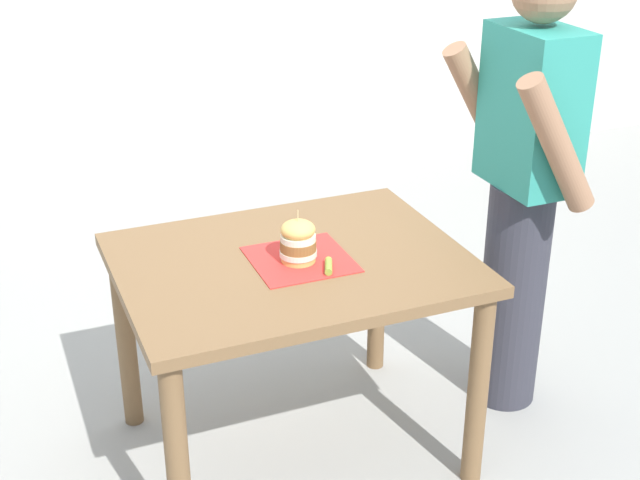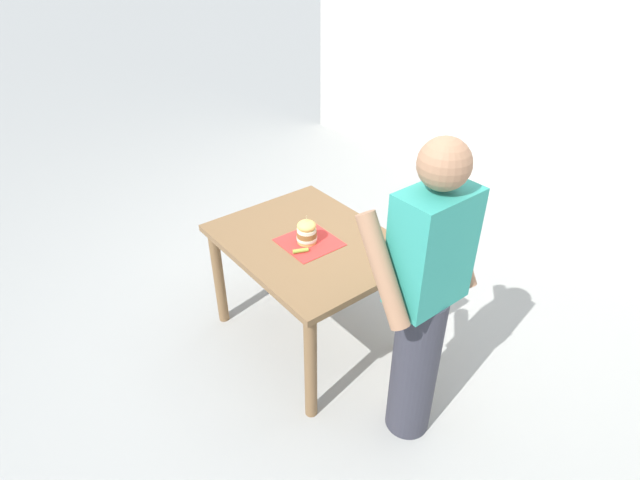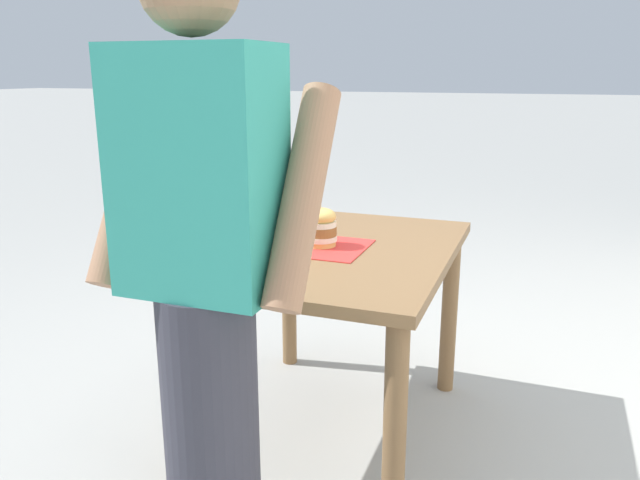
% 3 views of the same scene
% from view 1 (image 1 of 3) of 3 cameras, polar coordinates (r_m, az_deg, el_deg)
% --- Properties ---
extents(ground_plane, '(80.00, 80.00, 0.00)m').
position_cam_1_polar(ground_plane, '(3.34, -1.63, -13.14)').
color(ground_plane, '#9E9E99').
extents(patio_table, '(0.89, 1.14, 0.77)m').
position_cam_1_polar(patio_table, '(2.98, -1.78, -3.28)').
color(patio_table, brown).
rests_on(patio_table, ground).
extents(serving_paper, '(0.32, 0.32, 0.00)m').
position_cam_1_polar(serving_paper, '(2.92, -1.27, -1.25)').
color(serving_paper, red).
rests_on(serving_paper, patio_table).
extents(sandwich, '(0.12, 0.12, 0.18)m').
position_cam_1_polar(sandwich, '(2.87, -1.41, -0.06)').
color(sandwich, '#E5B25B').
rests_on(sandwich, serving_paper).
extents(pickle_spear, '(0.09, 0.06, 0.02)m').
position_cam_1_polar(pickle_spear, '(2.84, 0.55, -1.68)').
color(pickle_spear, '#8EA83D').
rests_on(pickle_spear, serving_paper).
extents(diner_across_table, '(0.55, 0.35, 1.69)m').
position_cam_1_polar(diner_across_table, '(3.27, 12.88, 3.22)').
color(diner_across_table, '#33333D').
rests_on(diner_across_table, ground).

